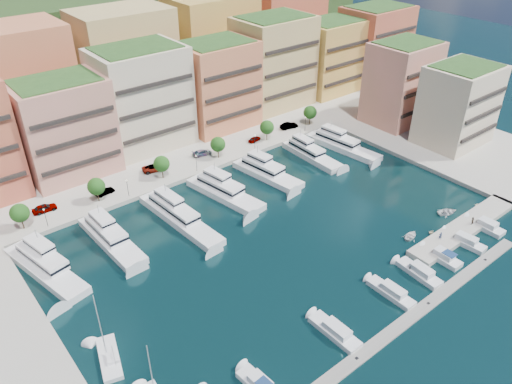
% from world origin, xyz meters
% --- Properties ---
extents(ground, '(400.00, 400.00, 0.00)m').
position_xyz_m(ground, '(0.00, 0.00, 0.00)').
color(ground, black).
rests_on(ground, ground).
extents(north_quay, '(220.00, 64.00, 2.00)m').
position_xyz_m(north_quay, '(0.00, 62.00, 0.00)').
color(north_quay, '#9E998E').
rests_on(north_quay, ground).
extents(east_quay, '(34.00, 76.00, 2.00)m').
position_xyz_m(east_quay, '(62.00, -8.00, 0.00)').
color(east_quay, '#9E998E').
rests_on(east_quay, ground).
extents(hillside, '(240.00, 40.00, 58.00)m').
position_xyz_m(hillside, '(0.00, 110.00, 0.00)').
color(hillside, '#1B3616').
rests_on(hillside, ground).
extents(south_pontoon, '(72.00, 2.20, 0.35)m').
position_xyz_m(south_pontoon, '(-3.00, -30.00, 0.00)').
color(south_pontoon, gray).
rests_on(south_pontoon, ground).
extents(finger_pier, '(32.00, 5.00, 2.00)m').
position_xyz_m(finger_pier, '(30.00, -22.00, 0.00)').
color(finger_pier, '#9E998E').
rests_on(finger_pier, ground).
extents(apartment_2, '(20.00, 15.50, 22.80)m').
position_xyz_m(apartment_2, '(-23.00, 49.99, 12.31)').
color(apartment_2, '#DA837A').
rests_on(apartment_2, north_quay).
extents(apartment_3, '(22.00, 16.50, 25.80)m').
position_xyz_m(apartment_3, '(-2.00, 51.99, 13.81)').
color(apartment_3, beige).
rests_on(apartment_3, north_quay).
extents(apartment_4, '(20.00, 15.50, 23.80)m').
position_xyz_m(apartment_4, '(20.00, 49.99, 12.81)').
color(apartment_4, '#DA7F52').
rests_on(apartment_4, north_quay).
extents(apartment_5, '(22.00, 16.50, 26.80)m').
position_xyz_m(apartment_5, '(42.00, 51.99, 14.31)').
color(apartment_5, tan).
rests_on(apartment_5, north_quay).
extents(apartment_6, '(20.00, 15.50, 22.80)m').
position_xyz_m(apartment_6, '(64.00, 49.99, 12.31)').
color(apartment_6, gold).
rests_on(apartment_6, north_quay).
extents(apartment_7, '(22.00, 16.50, 24.80)m').
position_xyz_m(apartment_7, '(84.00, 47.99, 13.31)').
color(apartment_7, '#BA4C3E').
rests_on(apartment_7, north_quay).
extents(apartment_east_a, '(18.00, 14.50, 22.80)m').
position_xyz_m(apartment_east_a, '(62.00, 19.99, 12.31)').
color(apartment_east_a, '#DA837A').
rests_on(apartment_east_a, east_quay).
extents(apartment_east_b, '(18.00, 14.50, 20.80)m').
position_xyz_m(apartment_east_b, '(62.00, 1.99, 11.31)').
color(apartment_east_b, beige).
rests_on(apartment_east_b, east_quay).
extents(backblock_1, '(26.00, 18.00, 30.00)m').
position_xyz_m(backblock_1, '(-25.00, 74.00, 16.00)').
color(backblock_1, '#DA7F52').
rests_on(backblock_1, north_quay).
extents(backblock_2, '(26.00, 18.00, 30.00)m').
position_xyz_m(backblock_2, '(5.00, 74.00, 16.00)').
color(backblock_2, tan).
rests_on(backblock_2, north_quay).
extents(backblock_3, '(26.00, 18.00, 30.00)m').
position_xyz_m(backblock_3, '(35.00, 74.00, 16.00)').
color(backblock_3, gold).
rests_on(backblock_3, north_quay).
extents(backblock_4, '(26.00, 18.00, 30.00)m').
position_xyz_m(backblock_4, '(65.00, 74.00, 16.00)').
color(backblock_4, '#BA4C3E').
rests_on(backblock_4, north_quay).
extents(tree_0, '(3.80, 3.80, 5.65)m').
position_xyz_m(tree_0, '(-40.00, 33.50, 4.74)').
color(tree_0, '#473323').
rests_on(tree_0, north_quay).
extents(tree_1, '(3.80, 3.80, 5.65)m').
position_xyz_m(tree_1, '(-24.00, 33.50, 4.74)').
color(tree_1, '#473323').
rests_on(tree_1, north_quay).
extents(tree_2, '(3.80, 3.80, 5.65)m').
position_xyz_m(tree_2, '(-8.00, 33.50, 4.74)').
color(tree_2, '#473323').
rests_on(tree_2, north_quay).
extents(tree_3, '(3.80, 3.80, 5.65)m').
position_xyz_m(tree_3, '(8.00, 33.50, 4.74)').
color(tree_3, '#473323').
rests_on(tree_3, north_quay).
extents(tree_4, '(3.80, 3.80, 5.65)m').
position_xyz_m(tree_4, '(24.00, 33.50, 4.74)').
color(tree_4, '#473323').
rests_on(tree_4, north_quay).
extents(tree_5, '(3.80, 3.80, 5.65)m').
position_xyz_m(tree_5, '(40.00, 33.50, 4.74)').
color(tree_5, '#473323').
rests_on(tree_5, north_quay).
extents(lamppost_0, '(0.30, 0.30, 4.20)m').
position_xyz_m(lamppost_0, '(-36.00, 31.20, 3.83)').
color(lamppost_0, black).
rests_on(lamppost_0, north_quay).
extents(lamppost_1, '(0.30, 0.30, 4.20)m').
position_xyz_m(lamppost_1, '(-18.00, 31.20, 3.83)').
color(lamppost_1, black).
rests_on(lamppost_1, north_quay).
extents(lamppost_2, '(0.30, 0.30, 4.20)m').
position_xyz_m(lamppost_2, '(0.00, 31.20, 3.83)').
color(lamppost_2, black).
rests_on(lamppost_2, north_quay).
extents(lamppost_3, '(0.30, 0.30, 4.20)m').
position_xyz_m(lamppost_3, '(18.00, 31.20, 3.83)').
color(lamppost_3, black).
rests_on(lamppost_3, north_quay).
extents(lamppost_4, '(0.30, 0.30, 4.20)m').
position_xyz_m(lamppost_4, '(36.00, 31.20, 3.83)').
color(lamppost_4, black).
rests_on(lamppost_4, north_quay).
extents(yacht_0, '(8.86, 21.90, 7.30)m').
position_xyz_m(yacht_0, '(-41.02, 19.19, 1.21)').
color(yacht_0, white).
rests_on(yacht_0, ground).
extents(yacht_1, '(5.49, 20.33, 7.30)m').
position_xyz_m(yacht_1, '(-27.92, 19.71, 1.09)').
color(yacht_1, white).
rests_on(yacht_1, ground).
extents(yacht_2, '(6.01, 24.89, 7.30)m').
position_xyz_m(yacht_2, '(-13.73, 17.71, 1.21)').
color(yacht_2, white).
rests_on(yacht_2, ground).
extents(yacht_3, '(8.18, 21.02, 7.30)m').
position_xyz_m(yacht_3, '(-0.70, 19.61, 1.21)').
color(yacht_3, white).
rests_on(yacht_3, ground).
extents(yacht_4, '(7.41, 19.58, 7.30)m').
position_xyz_m(yacht_4, '(12.41, 20.21, 1.09)').
color(yacht_4, white).
rests_on(yacht_4, ground).
extents(yacht_5, '(4.98, 18.83, 7.30)m').
position_xyz_m(yacht_5, '(27.44, 20.44, 1.21)').
color(yacht_5, white).
rests_on(yacht_5, ground).
extents(yacht_6, '(6.75, 22.24, 7.30)m').
position_xyz_m(yacht_6, '(37.24, 18.97, 1.21)').
color(yacht_6, white).
rests_on(yacht_6, ground).
extents(cruiser_3, '(2.86, 9.20, 2.55)m').
position_xyz_m(cruiser_3, '(-10.92, -24.60, 0.55)').
color(cruiser_3, silver).
rests_on(cruiser_3, ground).
extents(cruiser_5, '(2.45, 8.93, 2.55)m').
position_xyz_m(cruiser_5, '(2.98, -24.60, 0.55)').
color(cruiser_5, silver).
rests_on(cruiser_5, ground).
extents(cruiser_6, '(3.33, 8.92, 2.55)m').
position_xyz_m(cruiser_6, '(11.05, -24.60, 0.55)').
color(cruiser_6, silver).
rests_on(cruiser_6, ground).
extents(cruiser_7, '(2.80, 7.57, 2.66)m').
position_xyz_m(cruiser_7, '(18.11, -24.60, 0.57)').
color(cruiser_7, silver).
rests_on(cruiser_7, ground).
extents(cruiser_8, '(3.19, 8.56, 2.55)m').
position_xyz_m(cruiser_8, '(25.66, -24.59, 0.55)').
color(cruiser_8, silver).
rests_on(cruiser_8, ground).
extents(cruiser_9, '(2.79, 7.45, 2.55)m').
position_xyz_m(cruiser_9, '(33.61, -24.58, 0.55)').
color(cruiser_9, silver).
rests_on(cruiser_9, ground).
extents(sailboat_1, '(5.07, 8.97, 13.20)m').
position_xyz_m(sailboat_1, '(-40.55, -6.93, 0.31)').
color(sailboat_1, white).
rests_on(sailboat_1, ground).
extents(tender_1, '(1.57, 1.36, 0.81)m').
position_xyz_m(tender_1, '(23.56, -18.60, 0.40)').
color(tender_1, beige).
rests_on(tender_1, ground).
extents(tender_0, '(4.19, 3.38, 0.77)m').
position_xyz_m(tender_0, '(19.32, -16.75, 0.38)').
color(tender_0, white).
rests_on(tender_0, ground).
extents(tender_2, '(5.26, 4.59, 0.91)m').
position_xyz_m(tender_2, '(32.37, -16.55, 0.45)').
color(tender_2, silver).
rests_on(tender_2, ground).
extents(tender_3, '(1.51, 1.36, 0.71)m').
position_xyz_m(tender_3, '(39.93, -19.00, 0.35)').
color(tender_3, beige).
rests_on(tender_3, ground).
extents(car_0, '(5.13, 2.31, 1.71)m').
position_xyz_m(car_0, '(-34.58, 36.91, 1.86)').
color(car_0, gray).
rests_on(car_0, north_quay).
extents(car_1, '(4.45, 1.90, 1.43)m').
position_xyz_m(car_1, '(-21.77, 35.26, 1.71)').
color(car_1, gray).
rests_on(car_1, north_quay).
extents(car_2, '(6.34, 3.90, 1.64)m').
position_xyz_m(car_2, '(-7.82, 37.76, 1.82)').
color(car_2, gray).
rests_on(car_2, north_quay).
extents(car_3, '(5.33, 2.84, 1.47)m').
position_xyz_m(car_3, '(5.56, 37.16, 1.74)').
color(car_3, gray).
rests_on(car_3, north_quay).
extents(car_4, '(4.21, 2.40, 1.35)m').
position_xyz_m(car_4, '(20.93, 34.97, 1.67)').
color(car_4, gray).
rests_on(car_4, north_quay).
extents(car_5, '(5.41, 2.74, 1.70)m').
position_xyz_m(car_5, '(33.66, 35.27, 1.85)').
color(car_5, gray).
rests_on(car_5, north_quay).
extents(person_0, '(0.72, 0.69, 1.66)m').
position_xyz_m(person_0, '(22.03, -21.38, 1.83)').
color(person_0, '#293452').
rests_on(person_0, finger_pier).
extents(person_1, '(0.81, 0.64, 1.65)m').
position_xyz_m(person_1, '(31.45, -22.52, 1.83)').
color(person_1, brown).
rests_on(person_1, finger_pier).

